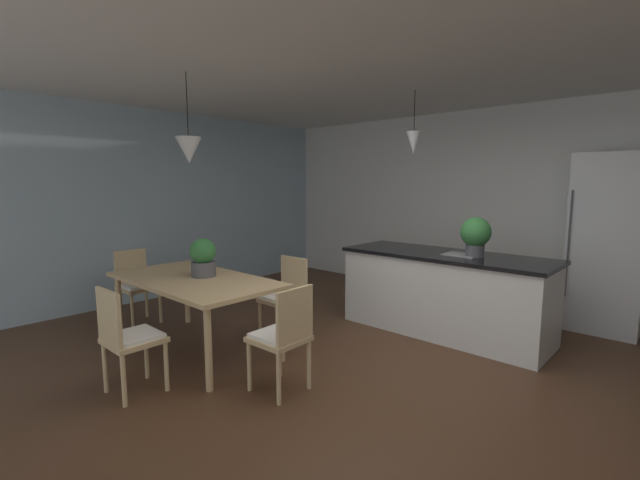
# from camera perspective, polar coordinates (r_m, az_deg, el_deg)

# --- Properties ---
(ground_plane) EXTENTS (10.00, 8.40, 0.04)m
(ground_plane) POSITION_cam_1_polar(r_m,az_deg,el_deg) (3.75, 8.75, -19.19)
(ground_plane) COLOR #4C301E
(ceiling_slab) EXTENTS (10.00, 8.40, 0.12)m
(ceiling_slab) POSITION_cam_1_polar(r_m,az_deg,el_deg) (3.53, 9.75, 25.60)
(ceiling_slab) COLOR silver
(wall_back_kitchen) EXTENTS (10.00, 0.12, 2.70)m
(wall_back_kitchen) POSITION_cam_1_polar(r_m,az_deg,el_deg) (6.34, 25.62, 4.00)
(wall_back_kitchen) COLOR silver
(wall_back_kitchen) RESTS_ON ground_plane
(window_wall_left_glazing) EXTENTS (0.06, 8.40, 2.70)m
(window_wall_left_glazing) POSITION_cam_1_polar(r_m,az_deg,el_deg) (6.53, -22.19, 4.27)
(window_wall_left_glazing) COLOR #9EB7C6
(window_wall_left_glazing) RESTS_ON ground_plane
(dining_table) EXTENTS (1.84, 0.95, 0.74)m
(dining_table) POSITION_cam_1_polar(r_m,az_deg,el_deg) (4.41, -16.51, -5.72)
(dining_table) COLOR tan
(dining_table) RESTS_ON ground_plane
(chair_far_right) EXTENTS (0.41, 0.41, 0.87)m
(chair_far_right) POSITION_cam_1_polar(r_m,az_deg,el_deg) (4.63, -4.62, -7.34)
(chair_far_right) COLOR tan
(chair_far_right) RESTS_ON ground_plane
(chair_kitchen_end) EXTENTS (0.41, 0.41, 0.87)m
(chair_kitchen_end) POSITION_cam_1_polar(r_m,az_deg,el_deg) (3.46, -4.94, -12.54)
(chair_kitchen_end) COLOR tan
(chair_kitchen_end) RESTS_ON ground_plane
(chair_window_end) EXTENTS (0.41, 0.41, 0.87)m
(chair_window_end) POSITION_cam_1_polar(r_m,az_deg,el_deg) (5.57, -23.37, -5.38)
(chair_window_end) COLOR tan
(chair_window_end) RESTS_ON ground_plane
(chair_near_right) EXTENTS (0.40, 0.40, 0.87)m
(chair_near_right) POSITION_cam_1_polar(r_m,az_deg,el_deg) (3.74, -24.39, -11.68)
(chair_near_right) COLOR tan
(chair_near_right) RESTS_ON ground_plane
(kitchen_island) EXTENTS (2.26, 0.84, 0.91)m
(kitchen_island) POSITION_cam_1_polar(r_m,az_deg,el_deg) (4.97, 16.32, -6.72)
(kitchen_island) COLOR silver
(kitchen_island) RESTS_ON ground_plane
(refrigerator) EXTENTS (0.73, 0.67, 1.99)m
(refrigerator) POSITION_cam_1_polar(r_m,az_deg,el_deg) (5.76, 34.21, -0.39)
(refrigerator) COLOR silver
(refrigerator) RESTS_ON ground_plane
(pendant_over_table) EXTENTS (0.24, 0.24, 0.85)m
(pendant_over_table) POSITION_cam_1_polar(r_m,az_deg,el_deg) (4.33, -17.17, 11.43)
(pendant_over_table) COLOR black
(pendant_over_island_main) EXTENTS (0.17, 0.17, 0.71)m
(pendant_over_island_main) POSITION_cam_1_polar(r_m,az_deg,el_deg) (5.05, 12.44, 12.57)
(pendant_over_island_main) COLOR black
(potted_plant_on_island) EXTENTS (0.31, 0.31, 0.42)m
(potted_plant_on_island) POSITION_cam_1_polar(r_m,az_deg,el_deg) (4.72, 20.13, 0.71)
(potted_plant_on_island) COLOR #4C4C51
(potted_plant_on_island) RESTS_ON kitchen_island
(potted_plant_on_table) EXTENTS (0.25, 0.25, 0.38)m
(potted_plant_on_table) POSITION_cam_1_polar(r_m,az_deg,el_deg) (4.40, -15.39, -2.24)
(potted_plant_on_table) COLOR #4C4C51
(potted_plant_on_table) RESTS_ON dining_table
(vase_on_dining_table) EXTENTS (0.09, 0.09, 0.21)m
(vase_on_dining_table) POSITION_cam_1_polar(r_m,az_deg,el_deg) (4.41, -15.22, -3.41)
(vase_on_dining_table) COLOR silver
(vase_on_dining_table) RESTS_ON dining_table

